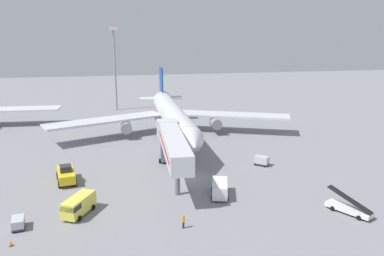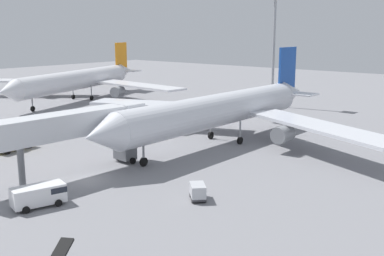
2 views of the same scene
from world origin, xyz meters
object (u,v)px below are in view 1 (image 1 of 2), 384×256
belt_loader_truck (349,208)px  jet_bridge (172,143)px  service_van_far_left (220,188)px  baggage_cart_near_left (262,160)px  pushback_tug (66,174)px  safety_cone_alpha (11,243)px  baggage_cart_mid_right (18,223)px  ground_crew_worker_foreground (183,221)px  apron_light_mast (114,52)px  service_van_near_center (78,205)px  airplane_at_gate (172,115)px

belt_loader_truck → jet_bridge: bearing=140.5°
service_van_far_left → jet_bridge: bearing=124.8°
jet_bridge → baggage_cart_near_left: jet_bridge is taller
pushback_tug → belt_loader_truck: 40.06m
safety_cone_alpha → jet_bridge: bearing=39.0°
belt_loader_truck → service_van_far_left: belt_loader_truck is taller
baggage_cart_mid_right → service_van_far_left: bearing=9.9°
service_van_far_left → ground_crew_worker_foreground: bearing=-129.0°
apron_light_mast → baggage_cart_mid_right: bearing=-100.0°
apron_light_mast → service_van_near_center: bearing=-94.8°
baggage_cart_near_left → apron_light_mast: apron_light_mast is taller
service_van_far_left → apron_light_mast: size_ratio=0.22×
airplane_at_gate → service_van_far_left: bearing=-86.7°
service_van_near_center → baggage_cart_mid_right: bearing=-161.2°
baggage_cart_mid_right → safety_cone_alpha: size_ratio=3.97×
baggage_cart_mid_right → jet_bridge: bearing=31.4°
airplane_at_gate → ground_crew_worker_foreground: bearing=-96.8°
baggage_cart_mid_right → ground_crew_worker_foreground: 19.15m
baggage_cart_mid_right → ground_crew_worker_foreground: size_ratio=1.48×
jet_bridge → belt_loader_truck: (19.81, -16.31, -4.93)m
ground_crew_worker_foreground → apron_light_mast: size_ratio=0.07×
airplane_at_gate → baggage_cart_mid_right: airplane_at_gate is taller
pushback_tug → ground_crew_worker_foreground: 22.94m
baggage_cart_near_left → airplane_at_gate: bearing=120.2°
service_van_far_left → pushback_tug: bearing=156.4°
airplane_at_gate → safety_cone_alpha: bearing=-120.3°
airplane_at_gate → service_van_near_center: size_ratio=9.76×
airplane_at_gate → belt_loader_truck: size_ratio=9.23×
belt_loader_truck → service_van_far_left: 16.75m
airplane_at_gate → baggage_cart_mid_right: size_ratio=21.54×
ground_crew_worker_foreground → apron_light_mast: bearing=95.1°
jet_bridge → service_van_near_center: size_ratio=4.00×
pushback_tug → belt_loader_truck: belt_loader_truck is taller
jet_bridge → ground_crew_worker_foreground: bearing=-94.3°
belt_loader_truck → apron_light_mast: apron_light_mast is taller
service_van_far_left → safety_cone_alpha: service_van_far_left is taller
pushback_tug → service_van_near_center: (2.65, -11.54, 0.04)m
baggage_cart_mid_right → ground_crew_worker_foreground: (18.78, -3.71, 0.15)m
belt_loader_truck → ground_crew_worker_foreground: size_ratio=3.45×
safety_cone_alpha → apron_light_mast: 76.51m
pushback_tug → apron_light_mast: bearing=81.5°
jet_bridge → apron_light_mast: 59.16m
service_van_far_left → ground_crew_worker_foreground: service_van_far_left is taller
service_van_far_left → safety_cone_alpha: 26.67m
pushback_tug → ground_crew_worker_foreground: (14.84, -17.49, -0.39)m
belt_loader_truck → baggage_cart_near_left: bearing=101.8°
airplane_at_gate → safety_cone_alpha: airplane_at_gate is taller
jet_bridge → baggage_cart_mid_right: jet_bridge is taller
service_van_near_center → safety_cone_alpha: service_van_near_center is taller
jet_bridge → service_van_far_left: (5.41, -7.78, -4.50)m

